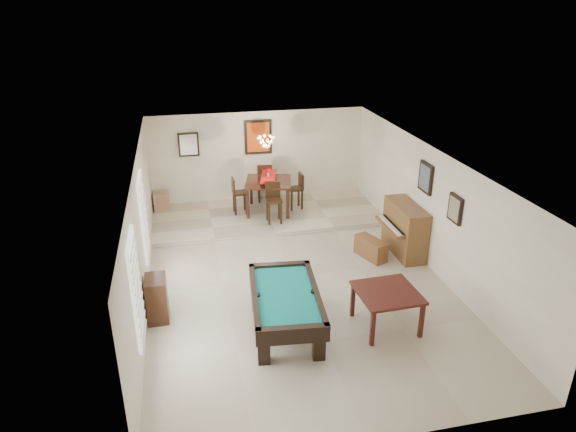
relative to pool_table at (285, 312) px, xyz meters
name	(u,v)px	position (x,y,z in m)	size (l,w,h in m)	color
ground_plane	(294,277)	(0.56, 1.77, -0.37)	(6.00, 9.00, 0.02)	beige
wall_back	(258,158)	(0.56, 6.27, 0.94)	(6.00, 0.04, 2.60)	silver
wall_front	(376,364)	(0.56, -2.73, 0.94)	(6.00, 0.04, 2.60)	silver
wall_left	(141,234)	(-2.44, 1.77, 0.94)	(0.04, 9.00, 2.60)	silver
wall_right	(431,209)	(3.56, 1.77, 0.94)	(0.04, 9.00, 2.60)	silver
ceiling	(295,159)	(0.56, 1.77, 2.24)	(6.00, 9.00, 0.04)	white
dining_step	(267,215)	(0.56, 5.02, -0.30)	(6.00, 2.50, 0.12)	beige
window_left_front	(136,289)	(-2.41, -0.43, 1.04)	(0.06, 1.00, 1.70)	white
window_left_rear	(144,217)	(-2.41, 2.37, 1.04)	(0.06, 1.00, 1.70)	white
pool_table	(285,312)	(0.00, 0.00, 0.00)	(1.17, 2.16, 0.72)	black
square_table	(386,309)	(1.77, -0.30, 0.00)	(1.05, 1.05, 0.72)	#36110D
upright_piano	(399,230)	(3.15, 2.33, 0.23)	(0.79, 1.41, 1.18)	brown
piano_bench	(371,248)	(2.46, 2.25, -0.13)	(0.32, 0.82, 0.46)	brown
apothecary_chest	(157,299)	(-2.22, 0.82, 0.06)	(0.37, 0.56, 0.84)	black
dining_table	(269,194)	(0.64, 5.17, 0.25)	(1.18, 1.18, 0.98)	black
flower_vase	(268,173)	(0.64, 5.17, 0.85)	(0.13, 0.13, 0.22)	#AA0E17
dining_chair_south	(274,203)	(0.65, 4.41, 0.28)	(0.38, 0.38, 1.04)	black
dining_chair_north	(265,182)	(0.67, 5.95, 0.32)	(0.41, 0.41, 1.11)	black
dining_chair_west	(240,196)	(-0.13, 5.21, 0.25)	(0.36, 0.36, 0.98)	black
dining_chair_east	(295,191)	(1.38, 5.21, 0.25)	(0.36, 0.36, 0.98)	black
corner_bench	(162,201)	(-2.18, 5.93, -0.01)	(0.40, 0.51, 0.45)	#A87B5B
chandelier	(266,138)	(0.56, 4.97, 1.84)	(0.44, 0.44, 0.60)	#FFE5B2
back_painting	(258,137)	(0.56, 6.23, 1.54)	(0.75, 0.06, 0.95)	#D84C14
back_mirror	(189,145)	(-1.34, 6.23, 1.44)	(0.55, 0.06, 0.65)	white
right_picture_upper	(426,178)	(3.52, 2.07, 1.54)	(0.06, 0.55, 0.65)	slate
right_picture_lower	(455,209)	(3.52, 0.77, 1.34)	(0.06, 0.45, 0.55)	gray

